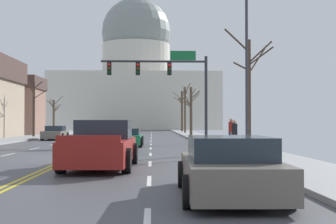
{
  "coord_description": "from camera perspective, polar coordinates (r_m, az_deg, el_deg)",
  "views": [
    {
      "loc": [
        3.58,
        -21.35,
        1.61
      ],
      "look_at": [
        5.35,
        30.18,
        2.71
      ],
      "focal_mm": 49.98,
      "sensor_mm": 36.0,
      "label": 1
    }
  ],
  "objects": [
    {
      "name": "signal_gantry",
      "position": [
        34.74,
        0.02,
        4.41
      ],
      "size": [
        7.91,
        0.41,
        6.77
      ],
      "color": "#28282D",
      "rests_on": "ground"
    },
    {
      "name": "pedestrian_00",
      "position": [
        28.01,
        8.13,
        -2.42
      ],
      "size": [
        0.35,
        0.34,
        1.6
      ],
      "color": "#4C4238",
      "rests_on": "ground"
    },
    {
      "name": "sedan_near_03",
      "position": [
        10.22,
        7.42,
        -6.82
      ],
      "size": [
        2.2,
        4.75,
        1.3
      ],
      "color": "#6B6056",
      "rests_on": "ground"
    },
    {
      "name": "bare_tree_05",
      "position": [
        49.46,
        -16.04,
        0.68
      ],
      "size": [
        2.23,
        2.52,
        5.66
      ],
      "color": "#423328",
      "rests_on": "ground"
    },
    {
      "name": "ground",
      "position": [
        21.71,
        -11.5,
        -5.4
      ],
      "size": [
        20.0,
        180.0,
        0.2
      ],
      "color": "#49494E"
    },
    {
      "name": "sedan_oncoming_01",
      "position": [
        56.66,
        -7.47,
        -2.29
      ],
      "size": [
        2.2,
        4.7,
        1.18
      ],
      "color": "#6B6056",
      "rests_on": "ground"
    },
    {
      "name": "sedan_oncoming_00",
      "position": [
        43.5,
        -13.59,
        -2.53
      ],
      "size": [
        2.03,
        4.59,
        1.26
      ],
      "color": "#6B6056",
      "rests_on": "ground"
    },
    {
      "name": "pickup_truck_near_02",
      "position": [
        16.63,
        -8.09,
        -4.19
      ],
      "size": [
        2.44,
        5.65,
        1.68
      ],
      "color": "maroon",
      "rests_on": "ground"
    },
    {
      "name": "bare_tree_00",
      "position": [
        74.91,
        1.72,
        0.27
      ],
      "size": [
        2.38,
        1.53,
        6.77
      ],
      "color": "#4C3D2D",
      "rests_on": "ground"
    },
    {
      "name": "bare_tree_04",
      "position": [
        64.68,
        2.11,
        0.56
      ],
      "size": [
        1.75,
        2.6,
        6.95
      ],
      "color": "#4C3D2D",
      "rests_on": "ground"
    },
    {
      "name": "capitol_building",
      "position": [
        105.64,
        -3.91,
        3.82
      ],
      "size": [
        35.77,
        22.84,
        31.91
      ],
      "color": "beige",
      "rests_on": "ground"
    },
    {
      "name": "bare_tree_02",
      "position": [
        26.02,
        9.83,
        2.94
      ],
      "size": [
        2.5,
        2.13,
        6.72
      ],
      "color": "#423328",
      "rests_on": "ground"
    },
    {
      "name": "bicycle_parked",
      "position": [
        20.37,
        9.24,
        -4.37
      ],
      "size": [
        0.12,
        1.77,
        0.85
      ],
      "color": "black",
      "rests_on": "ground"
    },
    {
      "name": "pedestrian_01",
      "position": [
        30.01,
        7.72,
        -2.22
      ],
      "size": [
        0.35,
        0.34,
        1.7
      ],
      "color": "#33333D",
      "rests_on": "ground"
    },
    {
      "name": "bare_tree_06",
      "position": [
        51.96,
        2.81,
        0.31
      ],
      "size": [
        2.38,
        1.95,
        5.34
      ],
      "color": "#4C3D2D",
      "rests_on": "ground"
    },
    {
      "name": "street_lamp_right",
      "position": [
        23.27,
        8.9,
        7.37
      ],
      "size": [
        2.25,
        0.24,
        8.41
      ],
      "color": "#333338",
      "rests_on": "ground"
    },
    {
      "name": "sedan_near_00",
      "position": [
        30.95,
        -5.04,
        -3.16
      ],
      "size": [
        2.13,
        4.43,
        1.19
      ],
      "color": "#1E7247",
      "rests_on": "ground"
    },
    {
      "name": "sedan_near_01",
      "position": [
        23.79,
        -6.65,
        -3.64
      ],
      "size": [
        2.16,
        4.69,
        1.27
      ],
      "color": "#1E7247",
      "rests_on": "ground"
    },
    {
      "name": "bare_tree_03",
      "position": [
        58.82,
        -13.75,
        -0.35
      ],
      "size": [
        1.77,
        2.03,
        4.67
      ],
      "color": "brown",
      "rests_on": "ground"
    },
    {
      "name": "flank_building_01",
      "position": [
        63.77,
        -19.8,
        0.76
      ],
      "size": [
        10.51,
        7.06,
        7.38
      ],
      "color": "#8C6656",
      "rests_on": "ground"
    }
  ]
}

